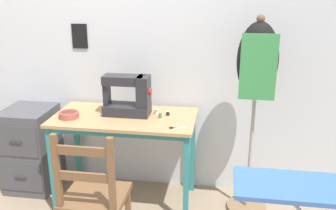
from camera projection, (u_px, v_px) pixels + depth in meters
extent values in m
cube|color=silver|center=(134.00, 44.00, 3.12)|extent=(10.00, 0.05, 2.55)
cube|color=black|center=(80.00, 36.00, 3.14)|extent=(0.13, 0.01, 0.20)
cube|color=tan|center=(125.00, 118.00, 2.95)|extent=(1.13, 0.58, 0.02)
cube|color=teal|center=(116.00, 134.00, 2.73)|extent=(1.05, 0.03, 0.04)
cube|color=teal|center=(53.00, 171.00, 2.91)|extent=(0.04, 0.04, 0.74)
cube|color=teal|center=(186.00, 182.00, 2.76)|extent=(0.04, 0.04, 0.74)
cube|color=teal|center=(78.00, 144.00, 3.39)|extent=(0.04, 0.04, 0.74)
cube|color=teal|center=(192.00, 152.00, 3.23)|extent=(0.04, 0.04, 0.74)
cube|color=#28282D|center=(127.00, 110.00, 2.98)|extent=(0.36, 0.19, 0.08)
cube|color=#28282D|center=(144.00, 91.00, 2.91)|extent=(0.09, 0.16, 0.24)
cube|color=#28282D|center=(123.00, 80.00, 2.90)|extent=(0.32, 0.14, 0.07)
cube|color=#28282D|center=(107.00, 94.00, 2.96)|extent=(0.04, 0.10, 0.17)
cylinder|color=#B22D2D|center=(150.00, 91.00, 2.90)|extent=(0.02, 0.06, 0.06)
cylinder|color=#99999E|center=(143.00, 75.00, 2.86)|extent=(0.01, 0.01, 0.02)
cylinder|color=#B25647|center=(69.00, 115.00, 2.90)|extent=(0.15, 0.15, 0.05)
cylinder|color=brown|center=(69.00, 112.00, 2.90)|extent=(0.12, 0.12, 0.01)
cube|color=silver|center=(179.00, 127.00, 2.72)|extent=(0.09, 0.04, 0.00)
cube|color=silver|center=(180.00, 128.00, 2.71)|extent=(0.09, 0.02, 0.00)
torus|color=black|center=(171.00, 128.00, 2.71)|extent=(0.03, 0.03, 0.01)
torus|color=black|center=(171.00, 128.00, 2.71)|extent=(0.03, 0.03, 0.01)
cylinder|color=silver|center=(156.00, 111.00, 3.00)|extent=(0.03, 0.03, 0.04)
cylinder|color=beige|center=(156.00, 109.00, 2.99)|extent=(0.04, 0.04, 0.00)
cylinder|color=beige|center=(157.00, 113.00, 3.00)|extent=(0.04, 0.04, 0.00)
cylinder|color=green|center=(160.00, 116.00, 2.90)|extent=(0.03, 0.03, 0.03)
cylinder|color=beige|center=(160.00, 114.00, 2.89)|extent=(0.03, 0.03, 0.00)
cylinder|color=beige|center=(160.00, 118.00, 2.90)|extent=(0.03, 0.03, 0.00)
cylinder|color=black|center=(168.00, 114.00, 2.95)|extent=(0.03, 0.03, 0.04)
cylinder|color=beige|center=(168.00, 111.00, 2.94)|extent=(0.03, 0.03, 0.00)
cylinder|color=beige|center=(168.00, 116.00, 2.95)|extent=(0.03, 0.03, 0.00)
cube|color=brown|center=(96.00, 197.00, 2.45)|extent=(0.40, 0.38, 0.04)
cube|color=brown|center=(82.00, 210.00, 2.69)|extent=(0.04, 0.04, 0.41)
cube|color=brown|center=(57.00, 171.00, 2.24)|extent=(0.04, 0.04, 0.48)
cube|color=brown|center=(111.00, 175.00, 2.19)|extent=(0.04, 0.04, 0.48)
cube|color=brown|center=(82.00, 151.00, 2.17)|extent=(0.34, 0.02, 0.06)
cube|color=brown|center=(84.00, 177.00, 2.22)|extent=(0.34, 0.02, 0.06)
cube|color=#4C4C51|center=(32.00, 148.00, 3.31)|extent=(0.40, 0.44, 0.74)
cube|color=#46464B|center=(16.00, 142.00, 3.05)|extent=(0.37, 0.01, 0.26)
cube|color=#333338|center=(15.00, 142.00, 3.04)|extent=(0.10, 0.01, 0.02)
cube|color=#46464B|center=(21.00, 177.00, 3.15)|extent=(0.37, 0.01, 0.26)
cube|color=#333338|center=(20.00, 177.00, 3.14)|extent=(0.10, 0.01, 0.02)
cylinder|color=#846647|center=(246.00, 207.00, 3.07)|extent=(0.32, 0.32, 0.03)
cylinder|color=#ADA89E|center=(251.00, 149.00, 2.91)|extent=(0.03, 0.03, 1.01)
ellipsoid|color=black|center=(258.00, 60.00, 2.68)|extent=(0.30, 0.21, 0.56)
sphere|color=brown|center=(261.00, 19.00, 2.59)|extent=(0.06, 0.06, 0.06)
cube|color=#3D934C|center=(258.00, 68.00, 2.59)|extent=(0.25, 0.01, 0.47)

